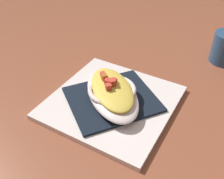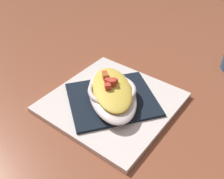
# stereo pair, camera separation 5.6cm
# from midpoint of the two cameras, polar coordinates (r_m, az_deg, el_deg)

# --- Properties ---
(ground_plane) EXTENTS (2.60, 2.60, 0.00)m
(ground_plane) POSITION_cam_midpoint_polar(r_m,az_deg,el_deg) (0.59, 2.73, -3.30)
(ground_plane) COLOR brown
(square_plate) EXTENTS (0.27, 0.27, 0.01)m
(square_plate) POSITION_cam_midpoint_polar(r_m,az_deg,el_deg) (0.58, 2.75, -2.87)
(square_plate) COLOR white
(square_plate) RESTS_ON ground_plane
(folded_napkin) EXTENTS (0.24, 0.24, 0.01)m
(folded_napkin) POSITION_cam_midpoint_polar(r_m,az_deg,el_deg) (0.58, 2.78, -2.21)
(folded_napkin) COLOR black
(folded_napkin) RESTS_ON square_plate
(gratin_dish) EXTENTS (0.21, 0.21, 0.05)m
(gratin_dish) POSITION_cam_midpoint_polar(r_m,az_deg,el_deg) (0.56, 2.84, -0.50)
(gratin_dish) COLOR silver
(gratin_dish) RESTS_ON folded_napkin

